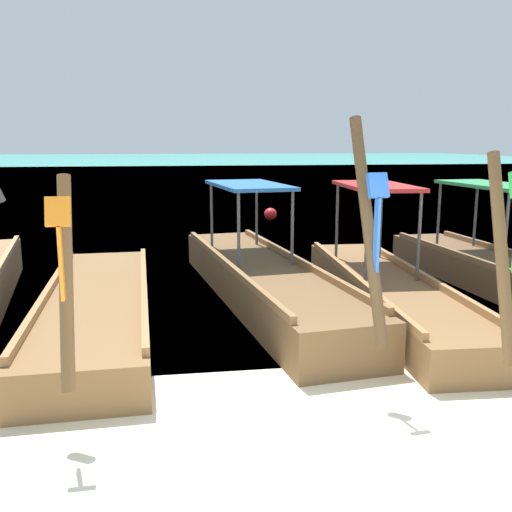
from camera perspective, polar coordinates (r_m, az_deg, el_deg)
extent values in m
plane|color=beige|center=(4.70, 8.94, -22.14)|extent=(120.00, 120.00, 0.00)
plane|color=#2DB29E|center=(66.24, -7.75, 8.91)|extent=(120.00, 120.00, 0.00)
cube|color=#AF7F52|center=(10.20, -23.64, -0.45)|extent=(0.79, 4.71, 0.10)
cube|color=brown|center=(8.55, -15.33, -5.01)|extent=(1.64, 5.96, 0.49)
cube|color=#996C3F|center=(8.55, -19.81, -3.21)|extent=(0.31, 5.43, 0.10)
cube|color=#996C3F|center=(8.44, -11.00, -2.92)|extent=(0.31, 5.43, 0.10)
cylinder|color=brown|center=(5.27, -18.24, -2.36)|extent=(0.15, 0.71, 1.83)
cube|color=orange|center=(4.96, -18.97, 4.17)|extent=(0.21, 0.14, 0.25)
cube|color=orange|center=(5.01, -18.69, -0.75)|extent=(0.03, 0.08, 0.62)
cube|color=brown|center=(9.47, 0.66, -2.66)|extent=(2.15, 6.89, 0.61)
cube|color=brown|center=(9.24, -2.87, -0.78)|extent=(0.90, 6.19, 0.10)
cube|color=brown|center=(9.58, 4.06, -0.37)|extent=(0.90, 6.19, 0.10)
cylinder|color=brown|center=(5.89, 11.04, 2.58)|extent=(0.24, 0.89, 2.25)
cube|color=blue|center=(5.70, 11.93, 6.84)|extent=(0.22, 0.16, 0.25)
cube|color=blue|center=(5.74, 11.83, 2.02)|extent=(0.04, 0.08, 0.72)
cylinder|color=#4C4C51|center=(9.02, -1.72, 2.48)|extent=(0.06, 0.06, 1.20)
cylinder|color=#4C4C51|center=(9.28, 3.60, 2.71)|extent=(0.06, 0.06, 1.20)
cylinder|color=#4C4C51|center=(10.98, -4.41, 4.03)|extent=(0.06, 0.06, 1.20)
cylinder|color=#4C4C51|center=(11.20, 0.06, 4.20)|extent=(0.06, 0.06, 1.20)
cube|color=#235BA3|center=(10.04, -0.75, 7.01)|extent=(1.36, 2.36, 0.06)
cube|color=brown|center=(9.27, 12.81, -3.66)|extent=(1.46, 6.21, 0.48)
cube|color=#996C3F|center=(9.04, 9.63, -2.02)|extent=(0.35, 5.67, 0.10)
cube|color=#996C3F|center=(9.39, 16.03, -1.81)|extent=(0.35, 5.67, 0.10)
cylinder|color=brown|center=(6.09, 23.09, -0.08)|extent=(0.16, 0.75, 2.03)
cylinder|color=#4C4C51|center=(8.81, 10.87, 1.75)|extent=(0.05, 0.05, 1.35)
cylinder|color=#4C4C51|center=(9.08, 15.81, 1.80)|extent=(0.05, 0.05, 1.35)
cylinder|color=#4C4C51|center=(10.57, 7.99, 3.40)|extent=(0.05, 0.05, 1.35)
cylinder|color=#4C4C51|center=(10.80, 12.21, 3.42)|extent=(0.05, 0.05, 1.35)
cube|color=#AD2323|center=(9.72, 11.77, 6.79)|extent=(1.09, 2.09, 0.06)
cube|color=brown|center=(10.27, 22.05, -0.83)|extent=(0.47, 6.43, 0.10)
cylinder|color=#4C4C51|center=(10.10, 23.46, 2.23)|extent=(0.05, 0.05, 1.26)
cylinder|color=#4C4C51|center=(11.85, 17.59, 3.84)|extent=(0.05, 0.05, 1.26)
cylinder|color=#4C4C51|center=(12.27, 20.86, 3.86)|extent=(0.05, 0.05, 1.26)
cube|color=#2D844C|center=(11.12, 22.28, 6.50)|extent=(1.11, 2.35, 0.06)
sphere|color=red|center=(19.16, 1.43, 4.15)|extent=(0.42, 0.42, 0.42)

